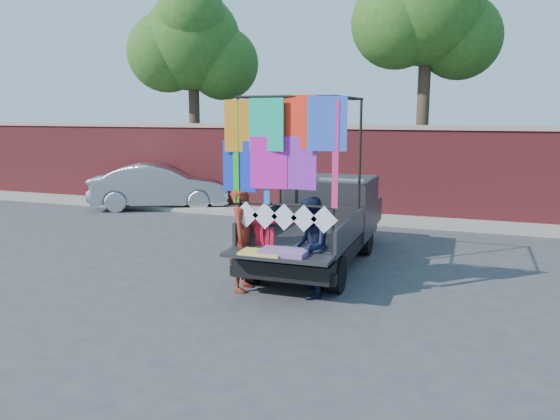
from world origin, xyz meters
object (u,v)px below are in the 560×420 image
(pickup_truck, at_px, (325,220))
(woman, at_px, (243,238))
(sedan, at_px, (161,186))
(man, at_px, (310,247))

(pickup_truck, height_order, woman, pickup_truck)
(sedan, relative_size, man, 2.55)
(pickup_truck, distance_m, woman, 2.52)
(pickup_truck, bearing_deg, sedan, 147.39)
(woman, bearing_deg, sedan, 35.51)
(pickup_truck, relative_size, sedan, 1.22)
(pickup_truck, xyz_separation_m, man, (0.38, -2.35, 0.01))
(woman, relative_size, man, 1.10)
(pickup_truck, distance_m, man, 2.38)
(sedan, xyz_separation_m, man, (6.70, -6.40, 0.13))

